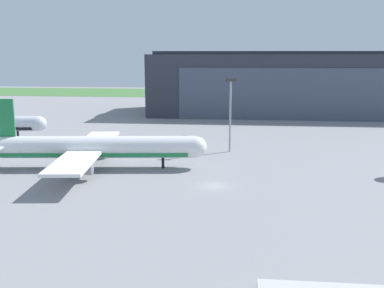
# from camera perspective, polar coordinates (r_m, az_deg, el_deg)

# --- Properties ---
(ground_plane) EXTENTS (440.00, 440.00, 0.00)m
(ground_plane) POSITION_cam_1_polar(r_m,az_deg,el_deg) (74.95, 2.88, -5.46)
(ground_plane) COLOR gray
(grass_field_strip) EXTENTS (440.00, 56.00, 0.08)m
(grass_field_strip) POSITION_cam_1_polar(r_m,az_deg,el_deg) (253.94, 4.98, 6.56)
(grass_field_strip) COLOR #43733B
(grass_field_strip) RESTS_ON ground_plane
(maintenance_hangar) EXTENTS (98.47, 38.72, 23.01)m
(maintenance_hangar) POSITION_cam_1_polar(r_m,az_deg,el_deg) (170.02, 11.90, 7.64)
(maintenance_hangar) COLOR #2D333D
(maintenance_hangar) RESTS_ON ground_plane
(airliner_near_left) EXTENTS (44.21, 38.28, 13.58)m
(airliner_near_left) POSITION_cam_1_polar(r_m,az_deg,el_deg) (87.66, -12.84, -0.50)
(airliner_near_left) COLOR white
(airliner_near_left) RESTS_ON ground_plane
(stair_truck) EXTENTS (2.97, 4.91, 1.88)m
(stair_truck) POSITION_cam_1_polar(r_m,az_deg,el_deg) (108.22, -1.19, 0.40)
(stair_truck) COLOR #2D2D33
(stair_truck) RESTS_ON ground_plane
(apron_light_mast) EXTENTS (2.40, 0.50, 16.73)m
(apron_light_mast) POSITION_cam_1_polar(r_m,az_deg,el_deg) (99.54, 4.98, 4.61)
(apron_light_mast) COLOR #99999E
(apron_light_mast) RESTS_ON ground_plane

